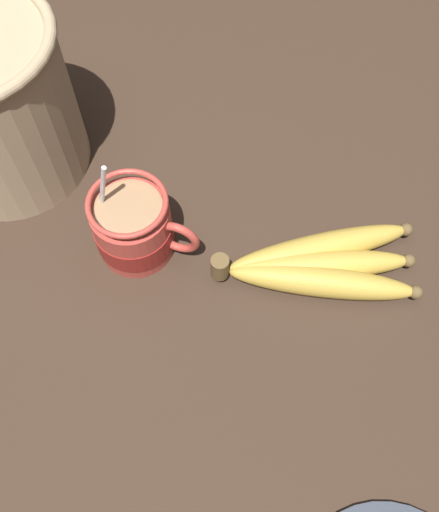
# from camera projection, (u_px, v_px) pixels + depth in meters

# --- Properties ---
(table) EXTENTS (1.28, 1.28, 0.04)m
(table) POSITION_uv_depth(u_px,v_px,m) (185.00, 290.00, 0.64)
(table) COLOR #332319
(table) RESTS_ON ground
(coffee_mug) EXTENTS (0.12, 0.09, 0.14)m
(coffee_mug) POSITION_uv_depth(u_px,v_px,m) (134.00, 228.00, 0.62)
(coffee_mug) COLOR #B23D33
(coffee_mug) RESTS_ON table
(banana_bunch) EXTENTS (0.22, 0.14, 0.04)m
(banana_bunch) POSITION_uv_depth(u_px,v_px,m) (320.00, 265.00, 0.62)
(banana_bunch) COLOR brown
(banana_bunch) RESTS_ON table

